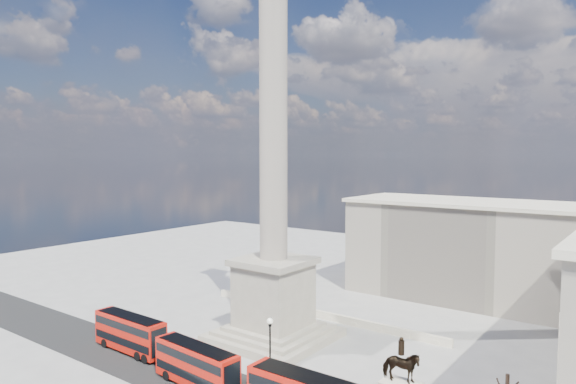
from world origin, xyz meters
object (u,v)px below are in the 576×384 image
at_px(red_bus_b, 197,365).
at_px(victorian_lamp, 270,346).
at_px(nelsons_column, 274,242).
at_px(red_bus_a, 130,333).
at_px(pedestrian_crossing, 296,384).

distance_m(red_bus_b, victorian_lamp, 7.90).
distance_m(nelsons_column, red_bus_b, 19.17).
distance_m(red_bus_a, victorian_lamp, 20.00).
bearing_deg(victorian_lamp, nelsons_column, 126.66).
xyz_separation_m(nelsons_column, pedestrian_crossing, (11.24, -10.54, -12.06)).
bearing_deg(pedestrian_crossing, nelsons_column, 0.18).
xyz_separation_m(nelsons_column, red_bus_b, (2.25, -15.83, -10.58)).
bearing_deg(red_bus_a, red_bus_b, -6.51).
xyz_separation_m(victorian_lamp, pedestrian_crossing, (2.99, 0.54, -3.44)).
xyz_separation_m(red_bus_a, pedestrian_crossing, (22.68, 3.47, -1.52)).
relative_size(red_bus_a, pedestrian_crossing, 6.53).
height_order(victorian_lamp, pedestrian_crossing, victorian_lamp).
relative_size(nelsons_column, red_bus_a, 4.44).
height_order(red_bus_a, pedestrian_crossing, red_bus_a).
bearing_deg(nelsons_column, red_bus_b, -81.92).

